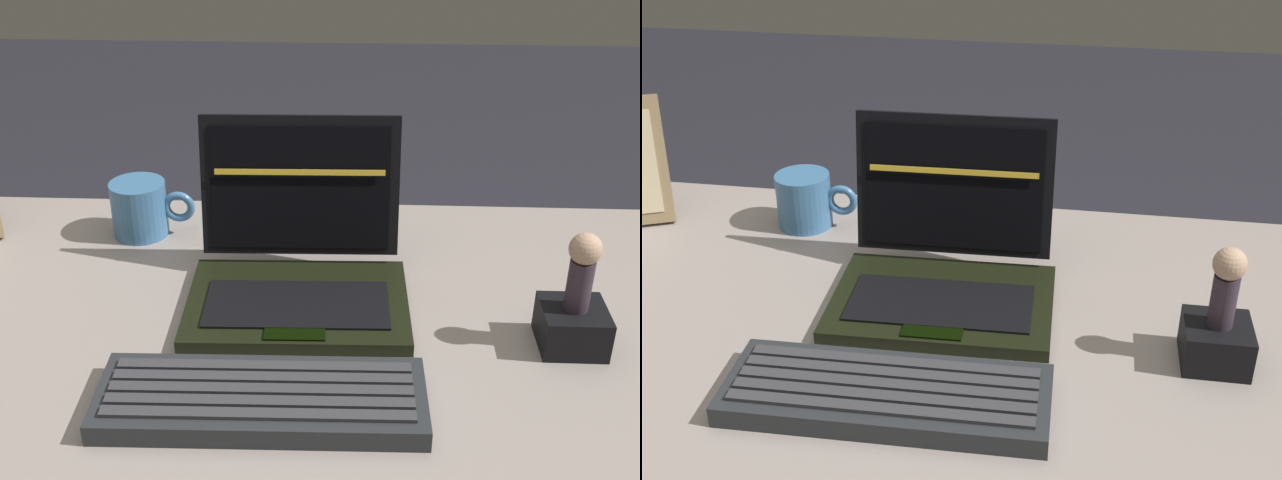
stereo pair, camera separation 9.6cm
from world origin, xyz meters
TOP-DOWN VIEW (x-y plane):
  - desk at (0.00, 0.00)m, footprint 1.60×0.76m
  - laptop_front at (0.08, 0.10)m, footprint 0.28×0.23m
  - external_keyboard at (0.06, -0.12)m, footprint 0.35×0.13m
  - figurine_stand at (0.41, 0.01)m, footprint 0.08×0.08m
  - figurine at (0.41, 0.01)m, footprint 0.04×0.04m
  - coffee_mug at (-0.16, 0.27)m, footprint 0.12×0.08m

SIDE VIEW (x-z plane):
  - desk at x=0.00m, z-range 0.27..0.98m
  - external_keyboard at x=0.06m, z-range 0.70..0.73m
  - figurine_stand at x=0.41m, z-range 0.70..0.76m
  - coffee_mug at x=-0.16m, z-range 0.70..0.79m
  - laptop_front at x=0.08m, z-range 0.64..0.86m
  - figurine at x=0.41m, z-range 0.76..0.86m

